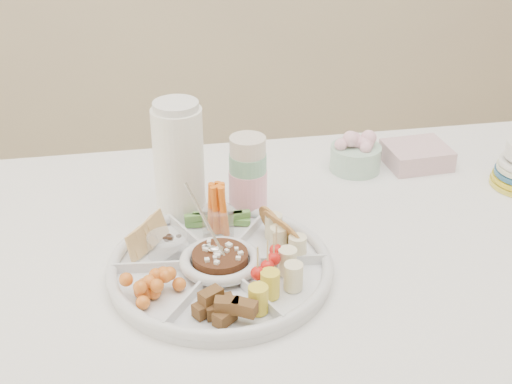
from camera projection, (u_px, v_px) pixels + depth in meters
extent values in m
cylinder|color=silver|center=(220.00, 264.00, 1.22)|extent=(0.42, 0.42, 0.04)
cylinder|color=black|center=(220.00, 261.00, 1.21)|extent=(0.10, 0.10, 0.04)
cylinder|color=#A3BB96|center=(248.00, 168.00, 1.36)|extent=(0.09, 0.09, 0.21)
cylinder|color=white|center=(179.00, 161.00, 1.34)|extent=(0.11, 0.11, 0.25)
cylinder|color=#B1C4BB|center=(356.00, 152.00, 1.56)|extent=(0.12, 0.12, 0.08)
cube|color=beige|center=(417.00, 155.00, 1.59)|extent=(0.14, 0.13, 0.04)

